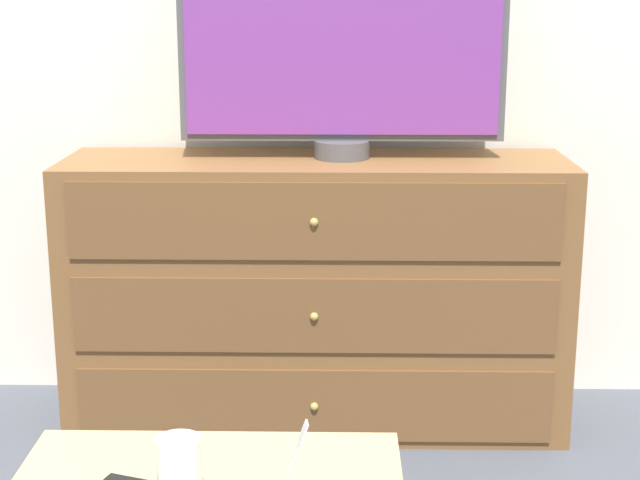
# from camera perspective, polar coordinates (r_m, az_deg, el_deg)

# --- Properties ---
(ground_plane) EXTENTS (12.00, 12.00, 0.00)m
(ground_plane) POSITION_cam_1_polar(r_m,az_deg,el_deg) (3.35, -1.53, -8.54)
(ground_plane) COLOR #474C56
(dresser) EXTENTS (1.49, 0.45, 0.82)m
(dresser) POSITION_cam_1_polar(r_m,az_deg,el_deg) (2.97, -0.24, -3.11)
(dresser) COLOR brown
(dresser) RESTS_ON ground_plane
(tv) EXTENTS (0.95, 0.16, 0.72)m
(tv) POSITION_cam_1_polar(r_m,az_deg,el_deg) (2.86, 1.32, 12.13)
(tv) COLOR #515156
(tv) RESTS_ON dresser
(drink_cup) EXTENTS (0.08, 0.08, 0.11)m
(drink_cup) POSITION_cam_1_polar(r_m,az_deg,el_deg) (1.75, -8.18, -13.25)
(drink_cup) COLOR #9E6638
(drink_cup) RESTS_ON coffee_table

